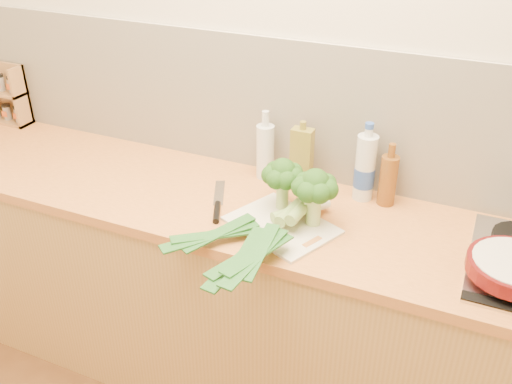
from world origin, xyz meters
TOP-DOWN VIEW (x-y plane):
  - room_shell at (0.00, 1.49)m, footprint 3.50×3.50m
  - counter at (0.00, 1.20)m, footprint 3.20×0.62m
  - chopping_board at (0.12, 1.11)m, footprint 0.43×0.38m
  - broccoli_left at (0.08, 1.21)m, footprint 0.15×0.15m
  - broccoli_right at (0.22, 1.15)m, footprint 0.16×0.16m
  - leek_front at (0.08, 1.08)m, footprint 0.43×0.52m
  - leek_mid at (0.13, 1.06)m, footprint 0.15×0.68m
  - leek_back at (0.17, 1.02)m, footprint 0.13×0.61m
  - chefs_knife at (-0.13, 1.12)m, footprint 0.15×0.30m
  - spice_rack at (-1.43, 1.44)m, footprint 0.24×0.10m
  - oil_tin at (0.08, 1.39)m, footprint 0.08×0.05m
  - glass_bottle at (-0.08, 1.42)m, footprint 0.07×0.07m
  - amber_bottle at (0.41, 1.41)m, footprint 0.06×0.06m
  - water_bottle at (0.32, 1.41)m, footprint 0.08×0.08m

SIDE VIEW (x-z plane):
  - counter at x=0.00m, z-range 0.00..0.90m
  - chopping_board at x=0.12m, z-range 0.90..0.91m
  - chefs_knife at x=-0.13m, z-range 0.90..0.92m
  - leek_front at x=0.08m, z-range 0.91..0.95m
  - leek_mid at x=0.13m, z-range 0.93..0.97m
  - leek_back at x=0.17m, z-range 0.95..0.99m
  - amber_bottle at x=0.41m, z-range 0.88..1.12m
  - glass_bottle at x=-0.08m, z-range 0.88..1.15m
  - water_bottle at x=0.32m, z-range 0.88..1.16m
  - spice_rack at x=-1.43m, z-range 0.88..1.17m
  - oil_tin at x=0.08m, z-range 0.89..1.16m
  - broccoli_left at x=0.08m, z-range 0.95..1.14m
  - broccoli_right at x=0.22m, z-range 0.95..1.16m
  - room_shell at x=0.00m, z-range -0.58..2.92m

